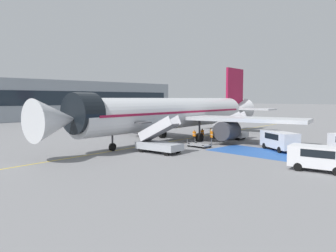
{
  "coord_description": "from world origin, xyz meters",
  "views": [
    {
      "loc": [
        -29.31,
        -29.45,
        5.56
      ],
      "look_at": [
        -0.45,
        0.47,
        2.06
      ],
      "focal_mm": 35.0,
      "sensor_mm": 36.0,
      "label": 1
    }
  ],
  "objects_px": {
    "baggage_cart": "(199,145)",
    "traffic_cone_1": "(263,139)",
    "ground_crew_0": "(211,136)",
    "service_van_1": "(279,139)",
    "ground_crew_1": "(211,133)",
    "ground_crew_2": "(202,134)",
    "airliner": "(176,113)",
    "boarding_stairs_aft": "(229,132)",
    "boarding_stairs_forward": "(159,143)",
    "ground_crew_3": "(194,135)",
    "fuel_tanker": "(110,117)",
    "traffic_cone_0": "(264,134)",
    "service_van_2": "(320,156)"
  },
  "relations": [
    {
      "from": "service_van_2",
      "to": "airliner",
      "type": "bearing_deg",
      "value": -114.77
    },
    {
      "from": "boarding_stairs_forward",
      "to": "traffic_cone_0",
      "type": "relative_size",
      "value": 10.64
    },
    {
      "from": "traffic_cone_1",
      "to": "baggage_cart",
      "type": "bearing_deg",
      "value": 163.31
    },
    {
      "from": "boarding_stairs_aft",
      "to": "ground_crew_3",
      "type": "distance_m",
      "value": 6.32
    },
    {
      "from": "boarding_stairs_forward",
      "to": "ground_crew_0",
      "type": "xyz_separation_m",
      "value": [
        8.33,
        -0.24,
        0.11
      ]
    },
    {
      "from": "fuel_tanker",
      "to": "ground_crew_3",
      "type": "xyz_separation_m",
      "value": [
        -5.33,
        -26.74,
        -0.93
      ]
    },
    {
      "from": "airliner",
      "to": "service_van_1",
      "type": "distance_m",
      "value": 13.87
    },
    {
      "from": "ground_crew_2",
      "to": "boarding_stairs_aft",
      "type": "bearing_deg",
      "value": 29.16
    },
    {
      "from": "boarding_stairs_forward",
      "to": "service_van_1",
      "type": "height_order",
      "value": "boarding_stairs_forward"
    },
    {
      "from": "ground_crew_1",
      "to": "ground_crew_3",
      "type": "relative_size",
      "value": 1.1
    },
    {
      "from": "service_van_2",
      "to": "ground_crew_0",
      "type": "height_order",
      "value": "service_van_2"
    },
    {
      "from": "boarding_stairs_forward",
      "to": "traffic_cone_0",
      "type": "distance_m",
      "value": 21.2
    },
    {
      "from": "airliner",
      "to": "ground_crew_2",
      "type": "bearing_deg",
      "value": -145.74
    },
    {
      "from": "airliner",
      "to": "ground_crew_0",
      "type": "bearing_deg",
      "value": 173.55
    },
    {
      "from": "ground_crew_1",
      "to": "ground_crew_2",
      "type": "xyz_separation_m",
      "value": [
        -0.58,
        0.96,
        -0.08
      ]
    },
    {
      "from": "boarding_stairs_forward",
      "to": "traffic_cone_1",
      "type": "relative_size",
      "value": 8.06
    },
    {
      "from": "fuel_tanker",
      "to": "traffic_cone_0",
      "type": "distance_m",
      "value": 30.26
    },
    {
      "from": "airliner",
      "to": "boarding_stairs_forward",
      "type": "relative_size",
      "value": 7.45
    },
    {
      "from": "service_van_2",
      "to": "ground_crew_3",
      "type": "relative_size",
      "value": 2.92
    },
    {
      "from": "ground_crew_0",
      "to": "ground_crew_2",
      "type": "xyz_separation_m",
      "value": [
        2.2,
        3.29,
        -0.15
      ]
    },
    {
      "from": "ground_crew_0",
      "to": "traffic_cone_1",
      "type": "height_order",
      "value": "ground_crew_0"
    },
    {
      "from": "airliner",
      "to": "boarding_stairs_aft",
      "type": "relative_size",
      "value": 7.45
    },
    {
      "from": "baggage_cart",
      "to": "ground_crew_0",
      "type": "xyz_separation_m",
      "value": [
        2.39,
        0.13,
        0.83
      ]
    },
    {
      "from": "boarding_stairs_aft",
      "to": "traffic_cone_0",
      "type": "xyz_separation_m",
      "value": [
        6.3,
        -1.76,
        -0.72
      ]
    },
    {
      "from": "airliner",
      "to": "baggage_cart",
      "type": "bearing_deg",
      "value": 151.66
    },
    {
      "from": "fuel_tanker",
      "to": "ground_crew_2",
      "type": "bearing_deg",
      "value": -99.2
    },
    {
      "from": "ground_crew_1",
      "to": "boarding_stairs_aft",
      "type": "bearing_deg",
      "value": 142.22
    },
    {
      "from": "airliner",
      "to": "traffic_cone_1",
      "type": "relative_size",
      "value": 60.02
    },
    {
      "from": "service_van_1",
      "to": "ground_crew_3",
      "type": "distance_m",
      "value": 10.77
    },
    {
      "from": "baggage_cart",
      "to": "traffic_cone_1",
      "type": "distance_m",
      "value": 9.67
    },
    {
      "from": "ground_crew_0",
      "to": "ground_crew_3",
      "type": "height_order",
      "value": "ground_crew_0"
    },
    {
      "from": "airliner",
      "to": "ground_crew_0",
      "type": "height_order",
      "value": "airliner"
    },
    {
      "from": "ground_crew_0",
      "to": "service_van_1",
      "type": "bearing_deg",
      "value": 54.09
    },
    {
      "from": "fuel_tanker",
      "to": "baggage_cart",
      "type": "distance_m",
      "value": 30.96
    },
    {
      "from": "service_van_2",
      "to": "ground_crew_2",
      "type": "height_order",
      "value": "service_van_2"
    },
    {
      "from": "ground_crew_2",
      "to": "traffic_cone_0",
      "type": "relative_size",
      "value": 3.2
    },
    {
      "from": "service_van_2",
      "to": "ground_crew_3",
      "type": "bearing_deg",
      "value": -118.09
    },
    {
      "from": "service_van_2",
      "to": "ground_crew_1",
      "type": "height_order",
      "value": "service_van_2"
    },
    {
      "from": "boarding_stairs_forward",
      "to": "traffic_cone_1",
      "type": "height_order",
      "value": "boarding_stairs_forward"
    },
    {
      "from": "baggage_cart",
      "to": "fuel_tanker",
      "type": "bearing_deg",
      "value": 72.99
    },
    {
      "from": "ground_crew_1",
      "to": "baggage_cart",
      "type": "bearing_deg",
      "value": -9.68
    },
    {
      "from": "ground_crew_3",
      "to": "traffic_cone_0",
      "type": "height_order",
      "value": "ground_crew_3"
    },
    {
      "from": "fuel_tanker",
      "to": "traffic_cone_0",
      "type": "relative_size",
      "value": 21.11
    },
    {
      "from": "fuel_tanker",
      "to": "baggage_cart",
      "type": "height_order",
      "value": "fuel_tanker"
    },
    {
      "from": "ground_crew_2",
      "to": "ground_crew_3",
      "type": "xyz_separation_m",
      "value": [
        -1.9,
        -0.29,
        -0.02
      ]
    },
    {
      "from": "airliner",
      "to": "traffic_cone_0",
      "type": "relative_size",
      "value": 79.26
    },
    {
      "from": "boarding_stairs_forward",
      "to": "baggage_cart",
      "type": "height_order",
      "value": "boarding_stairs_forward"
    },
    {
      "from": "fuel_tanker",
      "to": "service_van_1",
      "type": "height_order",
      "value": "fuel_tanker"
    },
    {
      "from": "service_van_2",
      "to": "traffic_cone_1",
      "type": "relative_size",
      "value": 6.91
    },
    {
      "from": "boarding_stairs_forward",
      "to": "ground_crew_0",
      "type": "bearing_deg",
      "value": -8.98
    }
  ]
}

